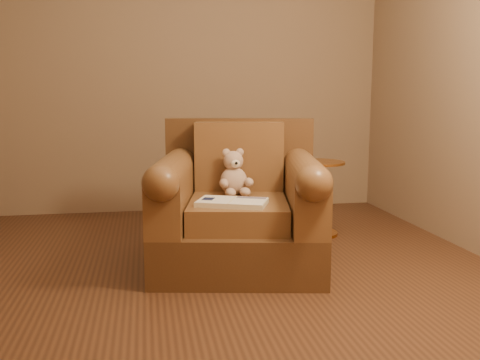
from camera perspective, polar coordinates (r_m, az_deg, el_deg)
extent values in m
plane|color=#502E1B|center=(3.35, -5.02, -10.26)|extent=(4.00, 4.00, 0.00)
cube|color=#8D7157|center=(5.17, -7.27, 11.66)|extent=(4.00, 0.02, 2.70)
cube|color=#54341C|center=(3.51, -0.15, -6.82)|extent=(1.22, 1.17, 0.29)
cube|color=#54341C|center=(3.85, -0.07, 1.77)|extent=(1.05, 0.30, 0.65)
cube|color=brown|center=(3.40, -0.16, -3.40)|extent=(0.73, 0.83, 0.16)
cube|color=brown|center=(3.71, -0.09, 2.55)|extent=(0.63, 0.28, 0.47)
cube|color=brown|center=(3.42, -7.22, -1.90)|extent=(0.37, 0.91, 0.34)
cube|color=brown|center=(3.41, 6.91, -1.93)|extent=(0.37, 0.91, 0.34)
cylinder|color=brown|center=(3.39, -7.27, 0.88)|extent=(0.37, 0.91, 0.21)
cylinder|color=brown|center=(3.38, 6.96, 0.86)|extent=(0.37, 0.91, 0.21)
ellipsoid|color=tan|center=(3.57, -0.67, -0.11)|extent=(0.18, 0.16, 0.19)
sphere|color=tan|center=(3.56, -0.72, 2.05)|extent=(0.13, 0.13, 0.13)
ellipsoid|color=tan|center=(3.55, -1.48, 2.93)|extent=(0.05, 0.03, 0.05)
ellipsoid|color=tan|center=(3.57, -0.01, 2.97)|extent=(0.05, 0.03, 0.05)
ellipsoid|color=beige|center=(3.50, -0.48, 1.74)|extent=(0.06, 0.04, 0.05)
sphere|color=black|center=(3.48, -0.39, 1.81)|extent=(0.02, 0.02, 0.02)
ellipsoid|color=tan|center=(3.48, -1.73, -0.35)|extent=(0.06, 0.12, 0.06)
ellipsoid|color=tan|center=(3.52, 0.95, -0.25)|extent=(0.06, 0.12, 0.06)
ellipsoid|color=tan|center=(3.46, -1.03, -1.36)|extent=(0.07, 0.12, 0.06)
ellipsoid|color=tan|center=(3.48, 0.54, -1.29)|extent=(0.07, 0.12, 0.06)
cube|color=beige|center=(3.22, -0.84, -2.43)|extent=(0.47, 0.38, 0.03)
cube|color=white|center=(3.24, -2.61, -2.08)|extent=(0.28, 0.30, 0.00)
cube|color=white|center=(3.20, 0.95, -2.22)|extent=(0.28, 0.30, 0.00)
cube|color=beige|center=(3.22, -0.84, -2.14)|extent=(0.10, 0.23, 0.00)
cube|color=#0F1638|center=(3.25, -3.40, -2.01)|extent=(0.09, 0.11, 0.00)
cube|color=slate|center=(3.28, 1.23, -1.90)|extent=(0.19, 0.12, 0.00)
cylinder|color=#CF8639|center=(4.35, 8.14, -5.62)|extent=(0.34, 0.34, 0.03)
cylinder|color=#CF8639|center=(4.29, 8.22, -1.95)|extent=(0.03, 0.03, 0.55)
cylinder|color=#CF8639|center=(4.24, 8.31, 1.86)|extent=(0.42, 0.42, 0.02)
cylinder|color=#CF8639|center=(4.24, 8.30, 1.67)|extent=(0.03, 0.03, 0.02)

